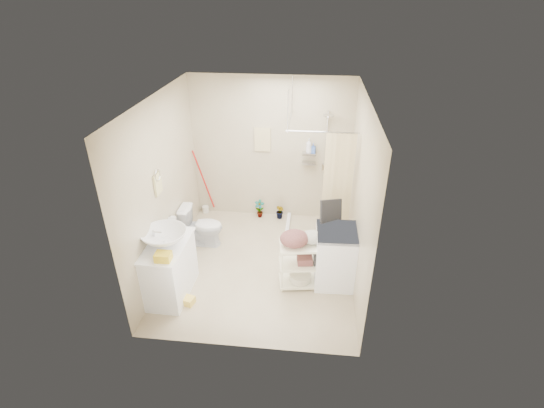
{
  "coord_description": "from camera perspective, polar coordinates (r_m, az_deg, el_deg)",
  "views": [
    {
      "loc": [
        0.71,
        -4.88,
        3.84
      ],
      "look_at": [
        0.16,
        0.25,
        0.97
      ],
      "focal_mm": 26.0,
      "sensor_mm": 36.0,
      "label": 1
    }
  ],
  "objects": [
    {
      "name": "wall_left",
      "position": [
        5.9,
        -15.52,
        2.4
      ],
      "size": [
        0.04,
        3.2,
        2.6
      ],
      "primitive_type": "cube",
      "color": "#B9AD90",
      "rests_on": "ground"
    },
    {
      "name": "laundry_rack",
      "position": [
        5.66,
        4.22,
        -8.21
      ],
      "size": [
        0.65,
        0.44,
        0.84
      ],
      "primitive_type": null,
      "rotation": [
        0.0,
        0.0,
        0.15
      ],
      "color": "white",
      "rests_on": "ground"
    },
    {
      "name": "washing_machine",
      "position": [
        5.78,
        9.28,
        -7.5
      ],
      "size": [
        0.62,
        0.64,
        0.87
      ],
      "primitive_type": "cube",
      "rotation": [
        0.0,
        0.0,
        0.04
      ],
      "color": "white",
      "rests_on": "ground"
    },
    {
      "name": "hanging_towel",
      "position": [
        6.93,
        -1.38,
        9.3
      ],
      "size": [
        0.28,
        0.03,
        0.42
      ],
      "primitive_type": "cube",
      "color": "#C9BE89",
      "rests_on": "wall_back"
    },
    {
      "name": "shampoo_bottle_b",
      "position": [
        6.85,
        5.99,
        8.05
      ],
      "size": [
        0.09,
        0.09,
        0.16
      ],
      "primitive_type": "imported",
      "rotation": [
        0.0,
        0.0,
        -0.21
      ],
      "color": "#3B5DAD",
      "rests_on": "shower"
    },
    {
      "name": "towel_ring",
      "position": [
        5.65,
        -16.24,
        3.02
      ],
      "size": [
        0.04,
        0.22,
        0.34
      ],
      "primitive_type": null,
      "color": "#D3C884",
      "rests_on": "wall_left"
    },
    {
      "name": "toilet",
      "position": [
        6.65,
        -10.1,
        -3.14
      ],
      "size": [
        0.69,
        0.4,
        0.69
      ],
      "primitive_type": "imported",
      "rotation": [
        0.0,
        0.0,
        1.56
      ],
      "color": "silver",
      "rests_on": "ground"
    },
    {
      "name": "ceiling",
      "position": [
        5.09,
        -2.15,
        14.92
      ],
      "size": [
        2.8,
        3.2,
        0.04
      ],
      "primitive_type": "cube",
      "color": "silver",
      "rests_on": "ground"
    },
    {
      "name": "ironing_board",
      "position": [
        5.82,
        8.45,
        -5.05
      ],
      "size": [
        0.35,
        0.26,
        1.22
      ],
      "primitive_type": null,
      "rotation": [
        0.0,
        0.0,
        0.53
      ],
      "color": "black",
      "rests_on": "ground"
    },
    {
      "name": "mop",
      "position": [
        7.44,
        -9.97,
        3.17
      ],
      "size": [
        0.16,
        0.16,
        1.3
      ],
      "primitive_type": null,
      "rotation": [
        0.0,
        0.0,
        -0.4
      ],
      "color": "red",
      "rests_on": "ground"
    },
    {
      "name": "potted_plant_b",
      "position": [
        7.35,
        1.18,
        -1.11
      ],
      "size": [
        0.21,
        0.21,
        0.3
      ],
      "primitive_type": "imported",
      "rotation": [
        0.0,
        0.0,
        -0.82
      ],
      "color": "brown",
      "rests_on": "ground"
    },
    {
      "name": "counter_basket",
      "position": [
        5.13,
        -15.48,
        -7.37
      ],
      "size": [
        0.2,
        0.16,
        0.11
      ],
      "primitive_type": "cube",
      "rotation": [
        0.0,
        0.0,
        0.02
      ],
      "color": "gold",
      "rests_on": "vanity"
    },
    {
      "name": "floor_basket",
      "position": [
        5.68,
        -12.17,
        -13.33
      ],
      "size": [
        0.31,
        0.27,
        0.14
      ],
      "primitive_type": "cube",
      "rotation": [
        0.0,
        0.0,
        -0.27
      ],
      "color": "#F9D34E",
      "rests_on": "ground"
    },
    {
      "name": "potted_plant_a",
      "position": [
        7.39,
        -1.83,
        -0.69
      ],
      "size": [
        0.19,
        0.14,
        0.35
      ],
      "primitive_type": "imported",
      "rotation": [
        0.0,
        0.0,
        -0.06
      ],
      "color": "maroon",
      "rests_on": "ground"
    },
    {
      "name": "vanity",
      "position": [
        5.69,
        -14.61,
        -9.09
      ],
      "size": [
        0.55,
        0.95,
        0.83
      ],
      "primitive_type": "cube",
      "rotation": [
        0.0,
        0.0,
        -0.03
      ],
      "color": "white",
      "rests_on": "ground"
    },
    {
      "name": "wall_front",
      "position": [
        4.21,
        -4.89,
        -8.18
      ],
      "size": [
        2.8,
        0.04,
        2.6
      ],
      "primitive_type": "cube",
      "color": "#B9AD90",
      "rests_on": "ground"
    },
    {
      "name": "wall_right",
      "position": [
        5.55,
        12.58,
        1.04
      ],
      "size": [
        0.04,
        3.2,
        2.6
      ],
      "primitive_type": "cube",
      "color": "#B9AD90",
      "rests_on": "ground"
    },
    {
      "name": "tp_holder",
      "position": [
        6.19,
        -14.32,
        -2.21
      ],
      "size": [
        0.08,
        0.12,
        0.14
      ],
      "primitive_type": null,
      "color": "silver",
      "rests_on": "wall_left"
    },
    {
      "name": "floor",
      "position": [
        6.25,
        -1.71,
        -8.85
      ],
      "size": [
        3.2,
        3.2,
        0.0
      ],
      "primitive_type": "plane",
      "color": "#BEAE8E",
      "rests_on": "ground"
    },
    {
      "name": "wall_back",
      "position": [
        7.0,
        -0.11,
        7.77
      ],
      "size": [
        2.8,
        0.04,
        2.6
      ],
      "primitive_type": "cube",
      "color": "#B9AD90",
      "rests_on": "ground"
    },
    {
      "name": "shower",
      "position": [
        6.56,
        6.78,
        3.66
      ],
      "size": [
        1.1,
        1.1,
        2.1
      ],
      "primitive_type": null,
      "color": "silver",
      "rests_on": "ground"
    },
    {
      "name": "sink",
      "position": [
        5.4,
        -15.34,
        -4.73
      ],
      "size": [
        0.77,
        0.77,
        0.21
      ],
      "primitive_type": "imported",
      "rotation": [
        0.0,
        0.0,
        -0.32
      ],
      "color": "silver",
      "rests_on": "vanity"
    },
    {
      "name": "shampoo_bottle_a",
      "position": [
        6.82,
        5.37,
        8.38
      ],
      "size": [
        0.11,
        0.11,
        0.26
      ],
      "primitive_type": "imported",
      "rotation": [
        0.0,
        0.0,
        -0.14
      ],
      "color": "silver",
      "rests_on": "shower"
    }
  ]
}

